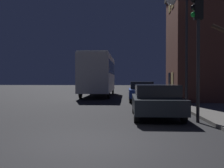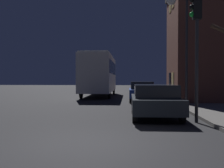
{
  "view_description": "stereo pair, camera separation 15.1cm",
  "coord_description": "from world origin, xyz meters",
  "px_view_note": "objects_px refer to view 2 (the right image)",
  "views": [
    {
      "loc": [
        0.8,
        -5.98,
        1.6
      ],
      "look_at": [
        -0.1,
        9.44,
        1.3
      ],
      "focal_mm": 40.0,
      "sensor_mm": 36.0,
      "label": 1
    },
    {
      "loc": [
        0.95,
        -5.97,
        1.6
      ],
      "look_at": [
        -0.1,
        9.44,
        1.3
      ],
      "focal_mm": 40.0,
      "sensor_mm": 36.0,
      "label": 2
    }
  ],
  "objects_px": {
    "traffic_light": "(196,32)",
    "bus": "(100,72)",
    "streetlamp": "(178,21)",
    "car_mid_lane": "(141,91)",
    "car_near_lane": "(155,100)"
  },
  "relations": [
    {
      "from": "car_near_lane",
      "to": "car_mid_lane",
      "type": "xyz_separation_m",
      "value": [
        -0.17,
        7.6,
        0.04
      ]
    },
    {
      "from": "streetlamp",
      "to": "traffic_light",
      "type": "xyz_separation_m",
      "value": [
        -0.36,
        -5.37,
        -1.6
      ]
    },
    {
      "from": "bus",
      "to": "car_near_lane",
      "type": "distance_m",
      "value": 13.62
    },
    {
      "from": "traffic_light",
      "to": "bus",
      "type": "bearing_deg",
      "value": 110.42
    },
    {
      "from": "streetlamp",
      "to": "car_mid_lane",
      "type": "bearing_deg",
      "value": 120.17
    },
    {
      "from": "car_mid_lane",
      "to": "traffic_light",
      "type": "bearing_deg",
      "value": -79.83
    },
    {
      "from": "streetlamp",
      "to": "car_near_lane",
      "type": "height_order",
      "value": "streetlamp"
    },
    {
      "from": "streetlamp",
      "to": "traffic_light",
      "type": "height_order",
      "value": "streetlamp"
    },
    {
      "from": "streetlamp",
      "to": "bus",
      "type": "height_order",
      "value": "streetlamp"
    },
    {
      "from": "streetlamp",
      "to": "car_mid_lane",
      "type": "height_order",
      "value": "streetlamp"
    },
    {
      "from": "traffic_light",
      "to": "car_near_lane",
      "type": "relative_size",
      "value": 1.2
    },
    {
      "from": "traffic_light",
      "to": "bus",
      "type": "xyz_separation_m",
      "value": [
        -5.23,
        14.04,
        -1.1
      ]
    },
    {
      "from": "traffic_light",
      "to": "car_near_lane",
      "type": "distance_m",
      "value": 3.15
    },
    {
      "from": "streetlamp",
      "to": "car_mid_lane",
      "type": "distance_m",
      "value": 5.66
    },
    {
      "from": "streetlamp",
      "to": "bus",
      "type": "xyz_separation_m",
      "value": [
        -5.59,
        8.68,
        -2.71
      ]
    }
  ]
}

